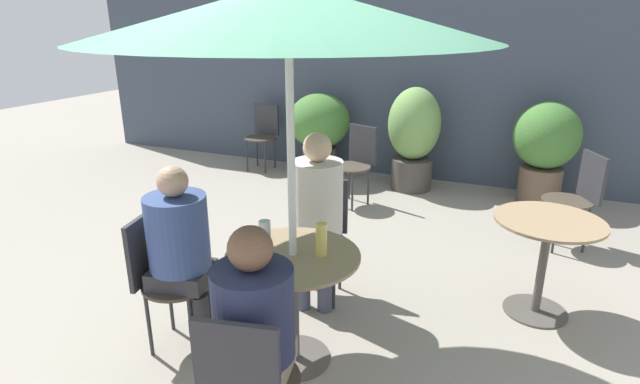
{
  "coord_description": "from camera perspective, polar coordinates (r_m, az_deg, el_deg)",
  "views": [
    {
      "loc": [
        1.23,
        -2.16,
        2.01
      ],
      "look_at": [
        0.08,
        0.56,
        0.97
      ],
      "focal_mm": 28.0,
      "sensor_mm": 36.0,
      "label": 1
    }
  ],
  "objects": [
    {
      "name": "cafe_table_near",
      "position": [
        2.98,
        -3.04,
        -10.13
      ],
      "size": [
        0.78,
        0.78,
        0.72
      ],
      "color": "#514C47",
      "rests_on": "ground_plane"
    },
    {
      "name": "bistro_chair_0",
      "position": [
        3.72,
        0.13,
        -4.03
      ],
      "size": [
        0.44,
        0.46,
        0.88
      ],
      "rotation": [
        0.0,
        0.0,
        0.2
      ],
      "color": "#42382D",
      "rests_on": "ground_plane"
    },
    {
      "name": "ground_plane",
      "position": [
        3.2,
        -5.59,
        -19.66
      ],
      "size": [
        20.0,
        20.0,
        0.0
      ],
      "primitive_type": "plane",
      "color": "gray"
    },
    {
      "name": "bistro_chair_1",
      "position": [
        3.27,
        -17.68,
        -8.46
      ],
      "size": [
        0.46,
        0.44,
        0.88
      ],
      "rotation": [
        0.0,
        0.0,
        -4.51
      ],
      "color": "#42382D",
      "rests_on": "ground_plane"
    },
    {
      "name": "bistro_chair_4",
      "position": [
        6.97,
        -6.49,
        6.99
      ],
      "size": [
        0.43,
        0.43,
        0.88
      ],
      "rotation": [
        0.0,
        0.0,
        0.01
      ],
      "color": "#42382D",
      "rests_on": "ground_plane"
    },
    {
      "name": "beer_glass_0",
      "position": [
        2.84,
        0.16,
        -5.45
      ],
      "size": [
        0.07,
        0.07,
        0.2
      ],
      "color": "#DBC65B",
      "rests_on": "cafe_table_near"
    },
    {
      "name": "potted_plant_0",
      "position": [
        6.53,
        -0.07,
        7.44
      ],
      "size": [
        0.8,
        0.8,
        1.09
      ],
      "color": "#47423D",
      "rests_on": "ground_plane"
    },
    {
      "name": "beer_glass_1",
      "position": [
        2.89,
        -6.3,
        -5.09
      ],
      "size": [
        0.07,
        0.07,
        0.19
      ],
      "color": "silver",
      "rests_on": "cafe_table_near"
    },
    {
      "name": "bistro_chair_2",
      "position": [
        2.32,
        -8.45,
        -20.44
      ],
      "size": [
        0.44,
        0.46,
        0.88
      ],
      "rotation": [
        0.0,
        0.0,
        -2.94
      ],
      "color": "#42382D",
      "rests_on": "ground_plane"
    },
    {
      "name": "potted_plant_1",
      "position": [
        6.12,
        10.65,
        6.45
      ],
      "size": [
        0.62,
        0.62,
        1.24
      ],
      "color": "#47423D",
      "rests_on": "ground_plane"
    },
    {
      "name": "seated_person_1",
      "position": [
        3.13,
        -15.55,
        -5.9
      ],
      "size": [
        0.41,
        0.38,
        1.21
      ],
      "rotation": [
        0.0,
        0.0,
        1.77
      ],
      "color": "#2D2D33",
      "rests_on": "ground_plane"
    },
    {
      "name": "bistro_chair_5",
      "position": [
        5.57,
        4.23,
        3.93
      ],
      "size": [
        0.46,
        0.47,
        0.88
      ],
      "rotation": [
        0.0,
        0.0,
        5.93
      ],
      "color": "#42382D",
      "rests_on": "ground_plane"
    },
    {
      "name": "umbrella",
      "position": [
        2.59,
        -3.66,
        19.74
      ],
      "size": [
        2.07,
        2.07,
        2.17
      ],
      "color": "silver",
      "rests_on": "ground_plane"
    },
    {
      "name": "cafe_table_far",
      "position": [
        3.78,
        24.37,
        -5.61
      ],
      "size": [
        0.72,
        0.72,
        0.72
      ],
      "color": "#514C47",
      "rests_on": "ground_plane"
    },
    {
      "name": "bistro_chair_3",
      "position": [
        5.03,
        27.49,
        0.01
      ],
      "size": [
        0.48,
        0.47,
        0.88
      ],
      "rotation": [
        0.0,
        0.0,
        5.16
      ],
      "color": "#42382D",
      "rests_on": "ground_plane"
    },
    {
      "name": "storefront_wall",
      "position": [
        6.47,
        12.23,
        14.43
      ],
      "size": [
        10.0,
        0.06,
        3.0
      ],
      "color": "#3D4756",
      "rests_on": "ground_plane"
    },
    {
      "name": "potted_plant_2",
      "position": [
        6.08,
        24.36,
        4.91
      ],
      "size": [
        0.71,
        0.71,
        1.15
      ],
      "color": "brown",
      "rests_on": "ground_plane"
    },
    {
      "name": "seated_person_2",
      "position": [
        2.33,
        -7.39,
        -14.87
      ],
      "size": [
        0.37,
        0.41,
        1.19
      ],
      "rotation": [
        0.0,
        0.0,
        3.35
      ],
      "color": "gray",
      "rests_on": "ground_plane"
    },
    {
      "name": "seated_person_0",
      "position": [
        3.5,
        -0.34,
        -1.71
      ],
      "size": [
        0.37,
        0.4,
        1.28
      ],
      "rotation": [
        0.0,
        0.0,
        0.2
      ],
      "color": "#42475B",
      "rests_on": "ground_plane"
    }
  ]
}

